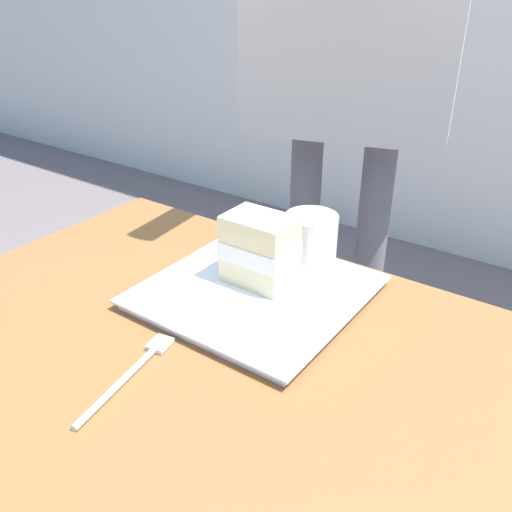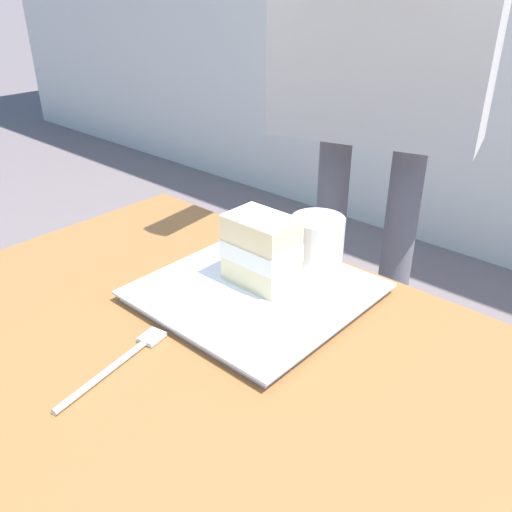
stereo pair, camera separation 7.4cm
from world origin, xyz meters
The scene contains 6 objects.
patio_table centered at (0.00, 0.00, 0.60)m, with size 1.15×0.77×0.71m.
dessert_plate centered at (-0.16, 0.21, 0.72)m, with size 0.29×0.29×0.02m.
cake_slice centered at (-0.16, 0.23, 0.78)m, with size 0.10×0.08×0.10m.
dessert_fork centered at (-0.18, -0.01, 0.72)m, with size 0.05×0.17×0.01m.
coffee_cup centered at (-0.13, 0.32, 0.76)m, with size 0.08×0.08×0.09m.
diner_person centered at (-0.30, 0.76, 1.07)m, with size 0.47×0.60×1.60m.
Camera 2 is at (0.28, -0.28, 1.13)m, focal length 37.90 mm.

